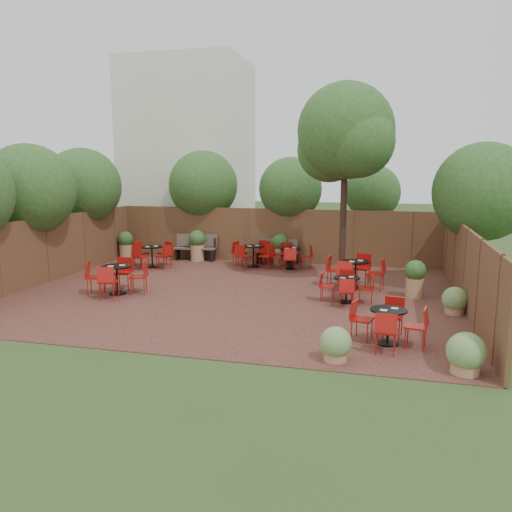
# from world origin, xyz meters

# --- Properties ---
(ground) EXTENTS (80.00, 80.00, 0.00)m
(ground) POSITION_xyz_m (0.00, 0.00, 0.00)
(ground) COLOR #354F23
(ground) RESTS_ON ground
(courtyard_paving) EXTENTS (12.00, 10.00, 0.02)m
(courtyard_paving) POSITION_xyz_m (0.00, 0.00, 0.01)
(courtyard_paving) COLOR #391D17
(courtyard_paving) RESTS_ON ground
(fence_back) EXTENTS (12.00, 0.08, 2.00)m
(fence_back) POSITION_xyz_m (0.00, 5.00, 1.00)
(fence_back) COLOR brown
(fence_back) RESTS_ON ground
(fence_left) EXTENTS (0.08, 10.00, 2.00)m
(fence_left) POSITION_xyz_m (-6.00, 0.00, 1.00)
(fence_left) COLOR brown
(fence_left) RESTS_ON ground
(fence_right) EXTENTS (0.08, 10.00, 2.00)m
(fence_right) POSITION_xyz_m (6.00, 0.00, 1.00)
(fence_right) COLOR brown
(fence_right) RESTS_ON ground
(neighbour_building) EXTENTS (5.00, 4.00, 8.00)m
(neighbour_building) POSITION_xyz_m (-4.50, 8.00, 4.00)
(neighbour_building) COLOR silver
(neighbour_building) RESTS_ON ground
(overhang_foliage) EXTENTS (16.06, 10.94, 2.79)m
(overhang_foliage) POSITION_xyz_m (-2.46, 2.24, 2.80)
(overhang_foliage) COLOR #28531A
(overhang_foliage) RESTS_ON ground
(courtyard_tree) EXTENTS (2.95, 2.88, 5.97)m
(courtyard_tree) POSITION_xyz_m (2.74, 2.29, 4.37)
(courtyard_tree) COLOR black
(courtyard_tree) RESTS_ON courtyard_paving
(park_bench_left) EXTENTS (1.63, 0.67, 0.98)m
(park_bench_left) POSITION_xyz_m (-2.94, 4.63, 0.52)
(park_bench_left) COLOR brown
(park_bench_left) RESTS_ON courtyard_paving
(park_bench_right) EXTENTS (1.53, 0.65, 0.92)m
(park_bench_right) POSITION_xyz_m (0.22, 4.62, 0.49)
(park_bench_right) COLOR brown
(park_bench_right) RESTS_ON courtyard_paving
(bistro_tables) EXTENTS (9.59, 8.68, 0.92)m
(bistro_tables) POSITION_xyz_m (0.36, 1.10, 0.46)
(bistro_tables) COLOR black
(bistro_tables) RESTS_ON courtyard_paving
(planters) EXTENTS (11.06, 4.62, 1.15)m
(planters) POSITION_xyz_m (-1.07, 3.66, 0.61)
(planters) COLOR #AC7C56
(planters) RESTS_ON courtyard_paving
(low_shrubs) EXTENTS (3.05, 4.44, 0.71)m
(low_shrubs) POSITION_xyz_m (4.91, -3.31, 0.34)
(low_shrubs) COLOR #AC7C56
(low_shrubs) RESTS_ON courtyard_paving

